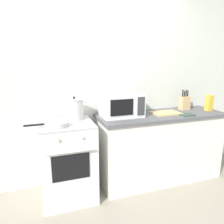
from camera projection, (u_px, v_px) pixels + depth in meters
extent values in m
plane|color=#9E9384|center=(112.00, 222.00, 2.15)|extent=(10.00, 10.00, 0.00)
cube|color=silver|center=(110.00, 87.00, 2.86)|extent=(4.40, 0.10, 2.50)
cube|color=white|center=(160.00, 148.00, 2.91)|extent=(1.64, 0.56, 0.88)
cube|color=#59595E|center=(162.00, 115.00, 2.80)|extent=(1.70, 0.60, 0.04)
cube|color=white|center=(68.00, 161.00, 2.49)|extent=(0.60, 0.60, 0.90)
cube|color=#B7B7BC|center=(66.00, 123.00, 2.39)|extent=(0.60, 0.60, 0.02)
cube|color=black|center=(71.00, 167.00, 2.19)|extent=(0.39, 0.01, 0.28)
cylinder|color=silver|center=(71.00, 152.00, 2.13)|extent=(0.48, 0.02, 0.02)
cylinder|color=silver|center=(57.00, 140.00, 2.08)|extent=(0.04, 0.02, 0.04)
cylinder|color=silver|center=(82.00, 137.00, 2.15)|extent=(0.04, 0.02, 0.04)
cylinder|color=silver|center=(74.00, 110.00, 2.50)|extent=(0.21, 0.21, 0.23)
cylinder|color=silver|center=(74.00, 99.00, 2.48)|extent=(0.22, 0.22, 0.01)
sphere|color=black|center=(74.00, 98.00, 2.47)|extent=(0.03, 0.03, 0.03)
cylinder|color=silver|center=(63.00, 103.00, 2.45)|extent=(0.05, 0.01, 0.01)
cylinder|color=silver|center=(85.00, 102.00, 2.53)|extent=(0.05, 0.01, 0.01)
cylinder|color=silver|center=(57.00, 124.00, 2.24)|extent=(0.25, 0.25, 0.05)
cylinder|color=black|center=(34.00, 125.00, 2.16)|extent=(0.20, 0.02, 0.02)
cube|color=white|center=(121.00, 104.00, 2.64)|extent=(0.50, 0.36, 0.30)
cube|color=black|center=(122.00, 107.00, 2.46)|extent=(0.28, 0.01, 0.19)
cube|color=#38383D|center=(141.00, 106.00, 2.53)|extent=(0.09, 0.01, 0.22)
cube|color=tan|center=(166.00, 113.00, 2.79)|extent=(0.36, 0.26, 0.02)
cube|color=tan|center=(185.00, 103.00, 3.03)|extent=(0.13, 0.10, 0.19)
cylinder|color=black|center=(183.00, 93.00, 2.98)|extent=(0.02, 0.02, 0.09)
cylinder|color=black|center=(184.00, 94.00, 2.99)|extent=(0.02, 0.02, 0.08)
cylinder|color=black|center=(186.00, 93.00, 3.00)|extent=(0.02, 0.02, 0.09)
cylinder|color=black|center=(188.00, 93.00, 3.01)|extent=(0.02, 0.02, 0.08)
cube|color=gold|center=(209.00, 103.00, 2.95)|extent=(0.08, 0.08, 0.22)
cube|color=#384C42|center=(187.00, 115.00, 2.71)|extent=(0.18, 0.14, 0.02)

